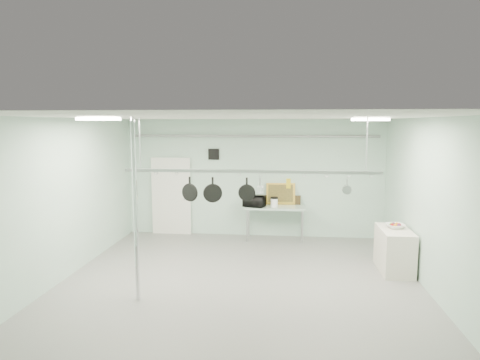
# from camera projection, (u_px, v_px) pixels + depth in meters

# --- Properties ---
(floor) EXTENTS (8.00, 8.00, 0.00)m
(floor) POSITION_uv_depth(u_px,v_px,m) (238.00, 290.00, 7.96)
(floor) COLOR gray
(floor) RESTS_ON ground
(ceiling) EXTENTS (7.00, 8.00, 0.02)m
(ceiling) POSITION_uv_depth(u_px,v_px,m) (238.00, 118.00, 7.54)
(ceiling) COLOR silver
(ceiling) RESTS_ON back_wall
(back_wall) EXTENTS (7.00, 0.02, 3.20)m
(back_wall) POSITION_uv_depth(u_px,v_px,m) (254.00, 178.00, 11.68)
(back_wall) COLOR #A1C1B1
(back_wall) RESTS_ON floor
(right_wall) EXTENTS (0.02, 8.00, 3.20)m
(right_wall) POSITION_uv_depth(u_px,v_px,m) (438.00, 210.00, 7.39)
(right_wall) COLOR #A1C1B1
(right_wall) RESTS_ON floor
(door) EXTENTS (1.10, 0.10, 2.20)m
(door) POSITION_uv_depth(u_px,v_px,m) (172.00, 197.00, 11.94)
(door) COLOR silver
(door) RESTS_ON floor
(wall_vent) EXTENTS (0.30, 0.04, 0.30)m
(wall_vent) POSITION_uv_depth(u_px,v_px,m) (214.00, 154.00, 11.69)
(wall_vent) COLOR black
(wall_vent) RESTS_ON back_wall
(conduit_pipe) EXTENTS (6.60, 0.07, 0.07)m
(conduit_pipe) POSITION_uv_depth(u_px,v_px,m) (254.00, 136.00, 11.44)
(conduit_pipe) COLOR gray
(conduit_pipe) RESTS_ON back_wall
(chrome_pole) EXTENTS (0.08, 0.08, 3.20)m
(chrome_pole) POSITION_uv_depth(u_px,v_px,m) (135.00, 211.00, 7.33)
(chrome_pole) COLOR silver
(chrome_pole) RESTS_ON floor
(prep_table) EXTENTS (1.60, 0.70, 0.91)m
(prep_table) POSITION_uv_depth(u_px,v_px,m) (275.00, 209.00, 11.34)
(prep_table) COLOR #A0BCB0
(prep_table) RESTS_ON floor
(side_cabinet) EXTENTS (0.60, 1.20, 0.90)m
(side_cabinet) POSITION_uv_depth(u_px,v_px,m) (394.00, 250.00, 8.95)
(side_cabinet) COLOR beige
(side_cabinet) RESTS_ON floor
(pot_rack) EXTENTS (4.80, 0.06, 1.00)m
(pot_rack) POSITION_uv_depth(u_px,v_px,m) (250.00, 170.00, 7.94)
(pot_rack) COLOR #B7B7BC
(pot_rack) RESTS_ON ceiling
(light_panel_left) EXTENTS (0.65, 0.30, 0.05)m
(light_panel_left) POSITION_uv_depth(u_px,v_px,m) (99.00, 119.00, 6.98)
(light_panel_left) COLOR white
(light_panel_left) RESTS_ON ceiling
(light_panel_right) EXTENTS (0.65, 0.30, 0.05)m
(light_panel_right) POSITION_uv_depth(u_px,v_px,m) (370.00, 119.00, 7.89)
(light_panel_right) COLOR white
(light_panel_right) RESTS_ON ceiling
(microwave) EXTENTS (0.63, 0.52, 0.30)m
(microwave) POSITION_uv_depth(u_px,v_px,m) (255.00, 201.00, 11.26)
(microwave) COLOR black
(microwave) RESTS_ON prep_table
(coffee_canister) EXTENTS (0.20, 0.20, 0.22)m
(coffee_canister) POSITION_uv_depth(u_px,v_px,m) (274.00, 203.00, 11.23)
(coffee_canister) COLOR white
(coffee_canister) RESTS_ON prep_table
(painting_large) EXTENTS (0.79, 0.17, 0.58)m
(painting_large) POSITION_uv_depth(u_px,v_px,m) (281.00, 194.00, 11.57)
(painting_large) COLOR gold
(painting_large) RESTS_ON prep_table
(painting_small) EXTENTS (0.30, 0.09, 0.25)m
(painting_small) POSITION_uv_depth(u_px,v_px,m) (295.00, 200.00, 11.55)
(painting_small) COLOR #352812
(painting_small) RESTS_ON prep_table
(fruit_bowl) EXTENTS (0.46, 0.46, 0.09)m
(fruit_bowl) POSITION_uv_depth(u_px,v_px,m) (395.00, 226.00, 8.98)
(fruit_bowl) COLOR white
(fruit_bowl) RESTS_ON side_cabinet
(skillet_left) EXTENTS (0.34, 0.17, 0.47)m
(skillet_left) POSITION_uv_depth(u_px,v_px,m) (190.00, 189.00, 8.11)
(skillet_left) COLOR black
(skillet_left) RESTS_ON pot_rack
(skillet_mid) EXTENTS (0.36, 0.14, 0.48)m
(skillet_mid) POSITION_uv_depth(u_px,v_px,m) (213.00, 190.00, 8.07)
(skillet_mid) COLOR black
(skillet_mid) RESTS_ON pot_rack
(skillet_right) EXTENTS (0.32, 0.08, 0.42)m
(skillet_right) POSITION_uv_depth(u_px,v_px,m) (247.00, 189.00, 7.99)
(skillet_right) COLOR black
(skillet_right) RESTS_ON pot_rack
(whisk) EXTENTS (0.19, 0.19, 0.28)m
(whisk) POSITION_uv_depth(u_px,v_px,m) (260.00, 185.00, 7.96)
(whisk) COLOR #B9BABE
(whisk) RESTS_ON pot_rack
(grater) EXTENTS (0.08, 0.04, 0.20)m
(grater) POSITION_uv_depth(u_px,v_px,m) (288.00, 184.00, 7.90)
(grater) COLOR yellow
(grater) RESTS_ON pot_rack
(saucepan) EXTENTS (0.19, 0.16, 0.30)m
(saucepan) POSITION_uv_depth(u_px,v_px,m) (347.00, 187.00, 7.80)
(saucepan) COLOR silver
(saucepan) RESTS_ON pot_rack
(fruit_cluster) EXTENTS (0.24, 0.24, 0.09)m
(fruit_cluster) POSITION_uv_depth(u_px,v_px,m) (395.00, 224.00, 8.97)
(fruit_cluster) COLOR #9E0E11
(fruit_cluster) RESTS_ON fruit_bowl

